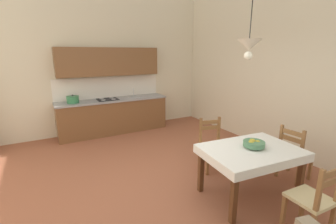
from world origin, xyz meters
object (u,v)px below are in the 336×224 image
object	(u,v)px
kitchen_cabinetry	(112,100)
dining_chair_camera_side	(314,199)
fruit_bowl	(254,144)
pendant_lamp	(249,45)
dining_chair_kitchen_side	(212,145)
dining_chair_window_side	(294,154)
dining_table	(251,157)

from	to	relation	value
kitchen_cabinetry	dining_chair_camera_side	size ratio (longest dim) A/B	3.03
fruit_bowl	pendant_lamp	distance (m)	1.36
dining_chair_kitchen_side	fruit_bowl	size ratio (longest dim) A/B	3.10
dining_chair_window_side	fruit_bowl	size ratio (longest dim) A/B	3.10
dining_table	dining_chair_camera_side	xyz separation A→B (m)	(0.06, -0.88, -0.18)
kitchen_cabinetry	dining_chair_camera_side	distance (m)	4.85
dining_chair_kitchen_side	dining_chair_camera_side	distance (m)	1.83
dining_table	pendant_lamp	world-z (taller)	pendant_lamp
dining_table	dining_chair_window_side	distance (m)	1.04
dining_chair_camera_side	fruit_bowl	xyz separation A→B (m)	(-0.01, 0.89, 0.37)
dining_chair_window_side	fruit_bowl	distance (m)	1.04
dining_chair_kitchen_side	fruit_bowl	xyz separation A→B (m)	(-0.04, -0.93, 0.37)
dining_chair_camera_side	pendant_lamp	xyz separation A→B (m)	(-0.14, 1.01, 1.72)
kitchen_cabinetry	dining_chair_camera_side	bearing A→B (deg)	-78.66
kitchen_cabinetry	dining_chair_kitchen_side	size ratio (longest dim) A/B	3.03
kitchen_cabinetry	pendant_lamp	xyz separation A→B (m)	(0.81, -3.72, 1.31)
pendant_lamp	dining_chair_kitchen_side	bearing A→B (deg)	78.50
dining_chair_window_side	dining_chair_kitchen_side	bearing A→B (deg)	134.42
dining_chair_kitchen_side	dining_chair_camera_side	bearing A→B (deg)	-90.79
dining_chair_kitchen_side	pendant_lamp	distance (m)	1.91
dining_chair_kitchen_side	dining_chair_window_side	size ratio (longest dim) A/B	1.00
dining_table	dining_chair_kitchen_side	distance (m)	0.97
dining_table	dining_chair_kitchen_side	bearing A→B (deg)	84.68
dining_chair_window_side	kitchen_cabinetry	bearing A→B (deg)	116.34
kitchen_cabinetry	fruit_bowl	bearing A→B (deg)	-76.28
kitchen_cabinetry	dining_chair_camera_side	world-z (taller)	kitchen_cabinetry
dining_table	fruit_bowl	distance (m)	0.19
dining_table	dining_chair_window_side	size ratio (longest dim) A/B	1.55
dining_chair_kitchen_side	kitchen_cabinetry	bearing A→B (deg)	108.55
dining_chair_kitchen_side	fruit_bowl	bearing A→B (deg)	-92.27
dining_table	dining_chair_window_side	xyz separation A→B (m)	(1.03, -0.01, -0.18)
dining_chair_camera_side	fruit_bowl	distance (m)	0.97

